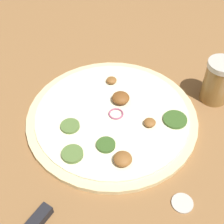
% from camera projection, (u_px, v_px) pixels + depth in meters
% --- Properties ---
extents(ground_plane, '(3.00, 3.00, 0.00)m').
position_uv_depth(ground_plane, '(112.00, 118.00, 0.69)').
color(ground_plane, olive).
extents(pizza, '(0.37, 0.37, 0.03)m').
position_uv_depth(pizza, '(112.00, 117.00, 0.68)').
color(pizza, beige).
rests_on(pizza, ground_plane).
extents(spice_jar, '(0.07, 0.07, 0.10)m').
position_uv_depth(spice_jar, '(218.00, 81.00, 0.69)').
color(spice_jar, olive).
rests_on(spice_jar, ground_plane).
extents(loose_cap, '(0.04, 0.04, 0.01)m').
position_uv_depth(loose_cap, '(182.00, 203.00, 0.55)').
color(loose_cap, beige).
rests_on(loose_cap, ground_plane).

